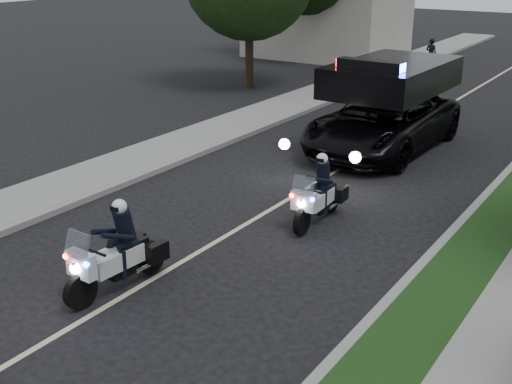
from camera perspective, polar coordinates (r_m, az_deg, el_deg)
ground at (r=12.78m, az=-8.25°, el=-7.08°), size 120.00×120.00×0.00m
curb_right at (r=19.61m, az=21.20°, el=1.83°), size 0.20×60.00×0.15m
curb_left at (r=22.59m, az=0.57°, el=5.56°), size 0.20×60.00×0.15m
sidewalk_left at (r=23.18m, az=-1.73°, el=5.94°), size 2.00×60.00×0.16m
lane_marking at (r=20.77m, az=10.16°, el=3.70°), size 0.12×50.00×0.01m
police_moto_left at (r=12.41m, az=-11.73°, el=-8.21°), size 0.84×2.06×1.72m
police_moto_right at (r=15.03m, az=5.35°, el=-2.61°), size 0.75×1.92×1.61m
police_suv at (r=20.75m, az=10.82°, el=3.63°), size 3.12×6.49×3.12m
bicycle at (r=34.29m, az=14.78°, el=9.89°), size 0.68×1.58×0.80m
cyclist at (r=34.29m, az=14.78°, el=9.89°), size 0.59×0.43×1.53m
tree_left_near at (r=29.76m, az=-0.57°, el=9.03°), size 6.92×6.92×9.54m
tree_left_far at (r=37.53m, az=5.02°, el=11.33°), size 7.25×7.25×10.30m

